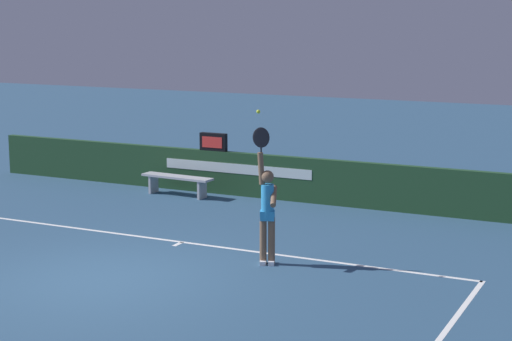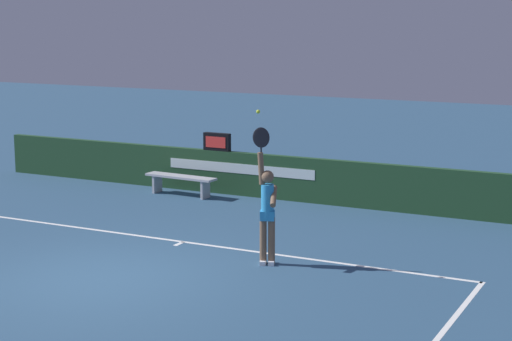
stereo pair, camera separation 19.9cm
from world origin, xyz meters
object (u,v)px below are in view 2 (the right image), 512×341
at_px(tennis_player, 267,209).
at_px(courtside_bench_near, 181,180).
at_px(tennis_ball, 258,112).
at_px(speed_display, 217,142).

relative_size(tennis_player, courtside_bench_near, 1.29).
relative_size(tennis_ball, courtside_bench_near, 0.04).
bearing_deg(courtside_bench_near, speed_display, 46.87).
bearing_deg(tennis_player, tennis_ball, -96.96).
distance_m(speed_display, courtside_bench_near, 1.23).
relative_size(tennis_player, tennis_ball, 36.42).
height_order(tennis_player, tennis_ball, tennis_ball).
distance_m(tennis_player, courtside_bench_near, 5.95).
height_order(tennis_ball, courtside_bench_near, tennis_ball).
xyz_separation_m(tennis_player, tennis_ball, (-0.03, -0.27, 1.65)).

